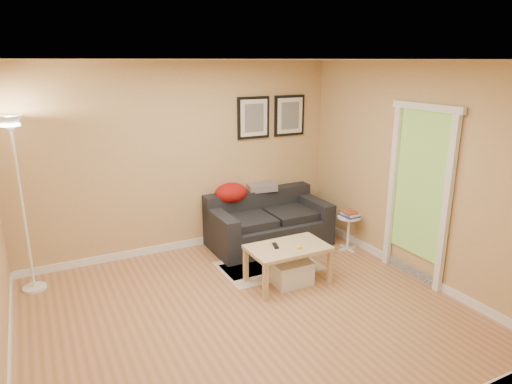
% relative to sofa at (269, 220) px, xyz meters
% --- Properties ---
extents(floor, '(4.50, 4.50, 0.00)m').
position_rel_sofa_xyz_m(floor, '(-1.11, -1.53, -0.38)').
color(floor, '#BA7350').
rests_on(floor, ground).
extents(ceiling, '(4.50, 4.50, 0.00)m').
position_rel_sofa_xyz_m(ceiling, '(-1.11, -1.53, 2.23)').
color(ceiling, white).
rests_on(ceiling, wall_back).
extents(wall_back, '(4.50, 0.00, 4.50)m').
position_rel_sofa_xyz_m(wall_back, '(-1.11, 0.47, 0.92)').
color(wall_back, tan).
rests_on(wall_back, ground).
extents(wall_front, '(4.50, 0.00, 4.50)m').
position_rel_sofa_xyz_m(wall_front, '(-1.11, -3.53, 0.92)').
color(wall_front, tan).
rests_on(wall_front, ground).
extents(wall_right, '(0.00, 4.00, 4.00)m').
position_rel_sofa_xyz_m(wall_right, '(1.14, -1.53, 0.92)').
color(wall_right, tan).
rests_on(wall_right, ground).
extents(baseboard_back, '(4.50, 0.02, 0.10)m').
position_rel_sofa_xyz_m(baseboard_back, '(-1.11, 0.46, -0.33)').
color(baseboard_back, white).
rests_on(baseboard_back, ground).
extents(baseboard_left, '(0.02, 4.00, 0.10)m').
position_rel_sofa_xyz_m(baseboard_left, '(-3.35, -1.53, -0.33)').
color(baseboard_left, white).
rests_on(baseboard_left, ground).
extents(baseboard_right, '(0.02, 4.00, 0.10)m').
position_rel_sofa_xyz_m(baseboard_right, '(1.13, -1.53, -0.33)').
color(baseboard_right, white).
rests_on(baseboard_right, ground).
extents(sofa, '(1.70, 0.90, 0.75)m').
position_rel_sofa_xyz_m(sofa, '(0.00, 0.00, 0.00)').
color(sofa, black).
rests_on(sofa, ground).
extents(red_throw, '(0.48, 0.36, 0.28)m').
position_rel_sofa_xyz_m(red_throw, '(-0.46, 0.31, 0.40)').
color(red_throw, '#A9160F').
rests_on(red_throw, sofa).
extents(plaid_throw, '(0.45, 0.32, 0.10)m').
position_rel_sofa_xyz_m(plaid_throw, '(0.06, 0.34, 0.41)').
color(plaid_throw, '#A27D5E').
rests_on(plaid_throw, sofa).
extents(framed_print_left, '(0.50, 0.04, 0.60)m').
position_rel_sofa_xyz_m(framed_print_left, '(-0.03, 0.45, 1.43)').
color(framed_print_left, black).
rests_on(framed_print_left, wall_back).
extents(framed_print_right, '(0.50, 0.04, 0.60)m').
position_rel_sofa_xyz_m(framed_print_right, '(0.57, 0.45, 1.43)').
color(framed_print_right, black).
rests_on(framed_print_right, wall_back).
extents(area_rug, '(1.25, 0.85, 0.01)m').
position_rel_sofa_xyz_m(area_rug, '(-0.36, -0.65, -0.37)').
color(area_rug, beige).
rests_on(area_rug, ground).
extents(green_runner, '(0.70, 0.50, 0.01)m').
position_rel_sofa_xyz_m(green_runner, '(-0.59, -0.59, -0.37)').
color(green_runner, '#668C4C').
rests_on(green_runner, ground).
extents(coffee_table, '(1.09, 0.88, 0.47)m').
position_rel_sofa_xyz_m(coffee_table, '(-0.36, -1.14, -0.14)').
color(coffee_table, tan).
rests_on(coffee_table, ground).
extents(remote_control, '(0.09, 0.17, 0.02)m').
position_rel_sofa_xyz_m(remote_control, '(-0.50, -1.08, 0.11)').
color(remote_control, black).
rests_on(remote_control, coffee_table).
extents(tape_roll, '(0.07, 0.07, 0.03)m').
position_rel_sofa_xyz_m(tape_roll, '(-0.28, -1.26, 0.11)').
color(tape_roll, yellow).
rests_on(tape_roll, coffee_table).
extents(storage_bin, '(0.47, 0.34, 0.29)m').
position_rel_sofa_xyz_m(storage_bin, '(-0.33, -1.18, -0.23)').
color(storage_bin, white).
rests_on(storage_bin, ground).
extents(side_table, '(0.32, 0.32, 0.49)m').
position_rel_sofa_xyz_m(side_table, '(0.91, -0.66, -0.13)').
color(side_table, white).
rests_on(side_table, ground).
extents(book_stack, '(0.27, 0.30, 0.08)m').
position_rel_sofa_xyz_m(book_stack, '(0.93, -0.65, 0.16)').
color(book_stack, navy).
rests_on(book_stack, side_table).
extents(floor_lamp, '(0.27, 0.27, 2.04)m').
position_rel_sofa_xyz_m(floor_lamp, '(-3.11, 0.06, 0.59)').
color(floor_lamp, white).
rests_on(floor_lamp, ground).
extents(doorway, '(0.12, 1.01, 2.13)m').
position_rel_sofa_xyz_m(doorway, '(1.09, -1.68, 0.65)').
color(doorway, white).
rests_on(doorway, ground).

